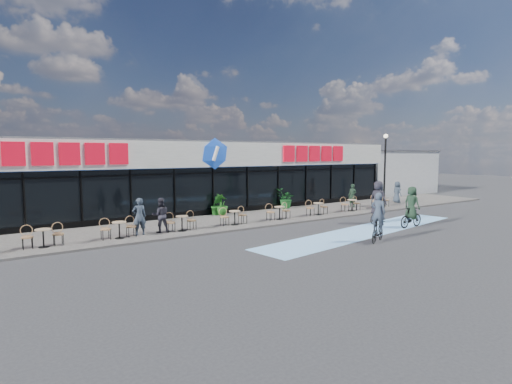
% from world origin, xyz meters
% --- Properties ---
extents(ground, '(120.00, 120.00, 0.00)m').
position_xyz_m(ground, '(0.00, 0.00, 0.00)').
color(ground, '#28282B').
rests_on(ground, ground).
extents(sidewalk, '(44.00, 5.00, 0.10)m').
position_xyz_m(sidewalk, '(0.00, 4.50, 0.05)').
color(sidewalk, '#635D58').
rests_on(sidewalk, ground).
extents(bike_lane, '(14.17, 4.13, 0.01)m').
position_xyz_m(bike_lane, '(4.00, -1.50, 0.01)').
color(bike_lane, '#7BB5E9').
rests_on(bike_lane, ground).
extents(building, '(30.60, 6.57, 4.75)m').
position_xyz_m(building, '(-0.00, 9.93, 2.34)').
color(building, black).
rests_on(building, ground).
extents(neighbour_building, '(9.20, 7.20, 4.11)m').
position_xyz_m(neighbour_building, '(20.50, 11.00, 2.06)').
color(neighbour_building, beige).
rests_on(neighbour_building, ground).
extents(lamp_post, '(0.28, 0.28, 4.97)m').
position_xyz_m(lamp_post, '(10.18, 2.30, 3.07)').
color(lamp_post, black).
rests_on(lamp_post, sidewalk).
extents(bistro_set_1, '(1.54, 0.62, 0.90)m').
position_xyz_m(bistro_set_1, '(-9.68, 3.24, 0.56)').
color(bistro_set_1, tan).
rests_on(bistro_set_1, sidewalk).
extents(bistro_set_2, '(1.54, 0.62, 0.90)m').
position_xyz_m(bistro_set_2, '(-6.72, 3.24, 0.56)').
color(bistro_set_2, tan).
rests_on(bistro_set_2, sidewalk).
extents(bistro_set_3, '(1.54, 0.62, 0.90)m').
position_xyz_m(bistro_set_3, '(-3.76, 3.24, 0.56)').
color(bistro_set_3, tan).
rests_on(bistro_set_3, sidewalk).
extents(bistro_set_4, '(1.54, 0.62, 0.90)m').
position_xyz_m(bistro_set_4, '(-0.80, 3.24, 0.56)').
color(bistro_set_4, tan).
rests_on(bistro_set_4, sidewalk).
extents(bistro_set_5, '(1.54, 0.62, 0.90)m').
position_xyz_m(bistro_set_5, '(2.16, 3.24, 0.56)').
color(bistro_set_5, tan).
rests_on(bistro_set_5, sidewalk).
extents(bistro_set_6, '(1.54, 0.62, 0.90)m').
position_xyz_m(bistro_set_6, '(5.12, 3.24, 0.56)').
color(bistro_set_6, tan).
rests_on(bistro_set_6, sidewalk).
extents(bistro_set_7, '(1.54, 0.62, 0.90)m').
position_xyz_m(bistro_set_7, '(8.08, 3.24, 0.56)').
color(bistro_set_7, tan).
rests_on(bistro_set_7, sidewalk).
extents(bistro_set_8, '(1.54, 0.62, 0.90)m').
position_xyz_m(bistro_set_8, '(11.04, 3.24, 0.56)').
color(bistro_set_8, tan).
rests_on(bistro_set_8, sidewalk).
extents(potted_plant_left, '(0.87, 0.87, 1.30)m').
position_xyz_m(potted_plant_left, '(0.30, 6.46, 0.75)').
color(potted_plant_left, '#1C5418').
rests_on(potted_plant_left, sidewalk).
extents(potted_plant_mid, '(0.85, 0.79, 1.22)m').
position_xyz_m(potted_plant_mid, '(0.02, 6.62, 0.71)').
color(potted_plant_mid, '#195317').
rests_on(potted_plant_mid, sidewalk).
extents(potted_plant_right, '(1.30, 1.15, 1.35)m').
position_xyz_m(potted_plant_right, '(5.29, 6.55, 0.78)').
color(potted_plant_right, '#185720').
rests_on(potted_plant_right, sidewalk).
extents(patron_left, '(0.64, 0.44, 1.71)m').
position_xyz_m(patron_left, '(-5.75, 3.36, 0.96)').
color(patron_left, '#29323F').
rests_on(patron_left, sidewalk).
extents(patron_right, '(0.92, 0.79, 1.65)m').
position_xyz_m(patron_right, '(-4.73, 3.40, 0.92)').
color(patron_right, '#23222A').
rests_on(patron_right, sidewalk).
extents(pedestrian_a, '(0.52, 0.66, 1.61)m').
position_xyz_m(pedestrian_a, '(9.49, 4.40, 0.90)').
color(pedestrian_a, black).
rests_on(pedestrian_a, sidewalk).
extents(pedestrian_b, '(0.70, 0.89, 1.60)m').
position_xyz_m(pedestrian_b, '(14.23, 4.26, 0.90)').
color(pedestrian_b, '#2B3743').
rests_on(pedestrian_b, sidewalk).
extents(pedestrian_c, '(1.01, 0.93, 1.68)m').
position_xyz_m(pedestrian_c, '(11.08, 3.70, 0.94)').
color(pedestrian_c, '#4E2C1B').
rests_on(pedestrian_c, sidewalk).
extents(cyclist_a, '(1.73, 0.82, 2.13)m').
position_xyz_m(cyclist_a, '(6.61, -2.19, 0.87)').
color(cyclist_a, black).
rests_on(cyclist_a, ground).
extents(cyclist_b, '(1.52, 1.01, 2.33)m').
position_xyz_m(cyclist_b, '(6.15, -0.43, 1.06)').
color(cyclist_b, black).
rests_on(cyclist_b, ground).
extents(cyclist_c, '(1.62, 1.01, 2.16)m').
position_xyz_m(cyclist_c, '(2.41, -3.44, 0.80)').
color(cyclist_c, black).
rests_on(cyclist_c, ground).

